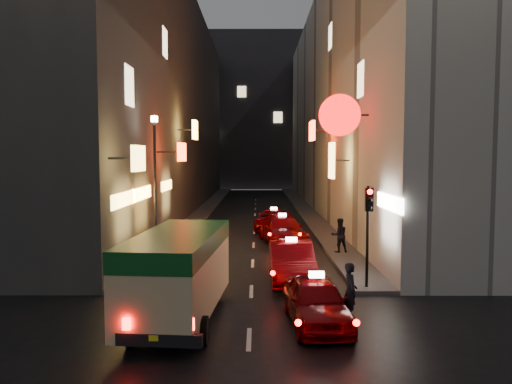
{
  "coord_description": "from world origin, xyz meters",
  "views": [
    {
      "loc": [
        0.22,
        -8.42,
        4.67
      ],
      "look_at": [
        0.15,
        13.0,
        3.12
      ],
      "focal_mm": 35.0,
      "sensor_mm": 36.0,
      "label": 1
    }
  ],
  "objects_px": {
    "minibus": "(179,265)",
    "lamp_post": "(155,178)",
    "pedestrian_crossing": "(350,287)",
    "traffic_light": "(369,214)",
    "taxi_near": "(316,297)"
  },
  "relations": [
    {
      "from": "minibus",
      "to": "lamp_post",
      "type": "xyz_separation_m",
      "value": [
        -2.19,
        7.53,
        2.13
      ]
    },
    {
      "from": "minibus",
      "to": "pedestrian_crossing",
      "type": "bearing_deg",
      "value": 1.29
    },
    {
      "from": "minibus",
      "to": "lamp_post",
      "type": "distance_m",
      "value": 8.13
    },
    {
      "from": "pedestrian_crossing",
      "to": "lamp_post",
      "type": "height_order",
      "value": "lamp_post"
    },
    {
      "from": "pedestrian_crossing",
      "to": "traffic_light",
      "type": "distance_m",
      "value": 3.57
    },
    {
      "from": "lamp_post",
      "to": "taxi_near",
      "type": "bearing_deg",
      "value": -52.38
    },
    {
      "from": "minibus",
      "to": "traffic_light",
      "type": "distance_m",
      "value": 6.81
    },
    {
      "from": "traffic_light",
      "to": "taxi_near",
      "type": "bearing_deg",
      "value": -122.94
    },
    {
      "from": "pedestrian_crossing",
      "to": "lamp_post",
      "type": "distance_m",
      "value": 10.62
    },
    {
      "from": "pedestrian_crossing",
      "to": "lamp_post",
      "type": "relative_size",
      "value": 0.3
    },
    {
      "from": "traffic_light",
      "to": "lamp_post",
      "type": "bearing_deg",
      "value": 151.09
    },
    {
      "from": "minibus",
      "to": "lamp_post",
      "type": "relative_size",
      "value": 0.96
    },
    {
      "from": "minibus",
      "to": "traffic_light",
      "type": "height_order",
      "value": "traffic_light"
    },
    {
      "from": "lamp_post",
      "to": "minibus",
      "type": "bearing_deg",
      "value": -73.8
    },
    {
      "from": "taxi_near",
      "to": "pedestrian_crossing",
      "type": "height_order",
      "value": "pedestrian_crossing"
    }
  ]
}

